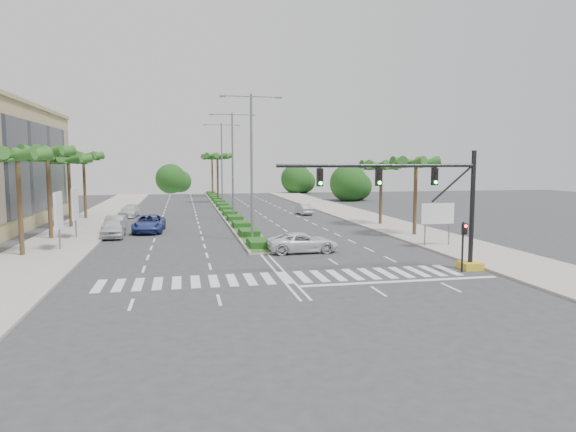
# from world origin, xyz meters

# --- Properties ---
(ground) EXTENTS (160.00, 160.00, 0.00)m
(ground) POSITION_xyz_m (0.00, 0.00, 0.00)
(ground) COLOR #333335
(ground) RESTS_ON ground
(footpath_right) EXTENTS (6.00, 120.00, 0.15)m
(footpath_right) POSITION_xyz_m (15.20, 20.00, 0.07)
(footpath_right) COLOR gray
(footpath_right) RESTS_ON ground
(footpath_left) EXTENTS (6.00, 120.00, 0.15)m
(footpath_left) POSITION_xyz_m (-15.20, 20.00, 0.07)
(footpath_left) COLOR gray
(footpath_left) RESTS_ON ground
(median) EXTENTS (2.20, 75.00, 0.20)m
(median) POSITION_xyz_m (0.00, 45.00, 0.10)
(median) COLOR gray
(median) RESTS_ON ground
(median_grass) EXTENTS (1.80, 75.00, 0.04)m
(median_grass) POSITION_xyz_m (0.00, 45.00, 0.22)
(median_grass) COLOR #2B5D1F
(median_grass) RESTS_ON median
(signal_gantry) EXTENTS (12.60, 1.20, 7.20)m
(signal_gantry) POSITION_xyz_m (9.27, -0.00, 3.46)
(signal_gantry) COLOR gold
(signal_gantry) RESTS_ON ground
(pedestrian_signal) EXTENTS (0.28, 0.36, 3.00)m
(pedestrian_signal) POSITION_xyz_m (10.60, -0.68, 2.04)
(pedestrian_signal) COLOR black
(pedestrian_signal) RESTS_ON ground
(direction_sign) EXTENTS (2.70, 0.11, 3.40)m
(direction_sign) POSITION_xyz_m (13.50, 7.99, 2.45)
(direction_sign) COLOR slate
(direction_sign) RESTS_ON ground
(billboard_near) EXTENTS (0.18, 2.10, 4.35)m
(billboard_near) POSITION_xyz_m (-14.50, 12.00, 2.96)
(billboard_near) COLOR slate
(billboard_near) RESTS_ON ground
(billboard_far) EXTENTS (0.18, 2.10, 4.35)m
(billboard_far) POSITION_xyz_m (-14.50, 18.00, 2.96)
(billboard_far) COLOR slate
(billboard_far) RESTS_ON ground
(palm_left_near) EXTENTS (4.57, 4.68, 7.55)m
(palm_left_near) POSITION_xyz_m (-16.50, 10.00, 6.69)
(palm_left_near) COLOR brown
(palm_left_near) RESTS_ON ground
(palm_left_mid) EXTENTS (4.57, 4.68, 7.95)m
(palm_left_mid) POSITION_xyz_m (-16.50, 18.00, 7.08)
(palm_left_mid) COLOR brown
(palm_left_mid) RESTS_ON ground
(palm_left_far) EXTENTS (4.57, 4.68, 7.35)m
(palm_left_far) POSITION_xyz_m (-16.50, 26.00, 6.50)
(palm_left_far) COLOR brown
(palm_left_far) RESTS_ON ground
(palm_left_end) EXTENTS (4.57, 4.68, 7.75)m
(palm_left_end) POSITION_xyz_m (-16.50, 34.00, 6.88)
(palm_left_end) COLOR brown
(palm_left_end) RESTS_ON ground
(palm_right_near) EXTENTS (4.57, 4.68, 7.05)m
(palm_right_near) POSITION_xyz_m (14.50, 14.00, 6.20)
(palm_right_near) COLOR brown
(palm_right_near) RESTS_ON ground
(palm_right_far) EXTENTS (4.57, 4.68, 6.75)m
(palm_right_far) POSITION_xyz_m (14.50, 22.00, 5.91)
(palm_right_far) COLOR brown
(palm_right_far) RESTS_ON ground
(palm_median_a) EXTENTS (4.57, 4.68, 8.05)m
(palm_median_a) POSITION_xyz_m (0.00, 55.00, 7.17)
(palm_median_a) COLOR brown
(palm_median_a) RESTS_ON ground
(palm_median_b) EXTENTS (4.57, 4.68, 8.05)m
(palm_median_b) POSITION_xyz_m (0.00, 70.00, 7.17)
(palm_median_b) COLOR brown
(palm_median_b) RESTS_ON ground
(streetlight_near) EXTENTS (5.10, 0.25, 12.00)m
(streetlight_near) POSITION_xyz_m (0.00, 14.00, 6.81)
(streetlight_near) COLOR slate
(streetlight_near) RESTS_ON ground
(streetlight_mid) EXTENTS (5.10, 0.25, 12.00)m
(streetlight_mid) POSITION_xyz_m (0.00, 30.00, 6.81)
(streetlight_mid) COLOR slate
(streetlight_mid) RESTS_ON ground
(streetlight_far) EXTENTS (5.10, 0.25, 12.00)m
(streetlight_far) POSITION_xyz_m (0.00, 46.00, 6.81)
(streetlight_far) COLOR slate
(streetlight_far) RESTS_ON ground
(car_parked_a) EXTENTS (2.05, 4.75, 1.60)m
(car_parked_a) POSITION_xyz_m (-11.53, 18.28, 0.80)
(car_parked_a) COLOR silver
(car_parked_a) RESTS_ON ground
(car_parked_b) EXTENTS (1.83, 4.72, 1.53)m
(car_parked_b) POSITION_xyz_m (-11.80, 21.67, 0.77)
(car_parked_b) COLOR #AFAEB3
(car_parked_b) RESTS_ON ground
(car_parked_c) EXTENTS (2.94, 5.89, 1.60)m
(car_parked_c) POSITION_xyz_m (-8.70, 21.27, 0.80)
(car_parked_c) COLOR navy
(car_parked_c) RESTS_ON ground
(car_parked_d) EXTENTS (2.54, 4.99, 1.39)m
(car_parked_d) POSITION_xyz_m (-11.80, 35.59, 0.69)
(car_parked_d) COLOR silver
(car_parked_d) RESTS_ON ground
(car_crossing) EXTENTS (5.19, 2.47, 1.43)m
(car_crossing) POSITION_xyz_m (2.89, 7.85, 0.72)
(car_crossing) COLOR white
(car_crossing) RESTS_ON ground
(car_right) EXTENTS (1.56, 3.92, 1.27)m
(car_right) POSITION_xyz_m (9.28, 34.26, 0.63)
(car_right) COLOR silver
(car_right) RESTS_ON ground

